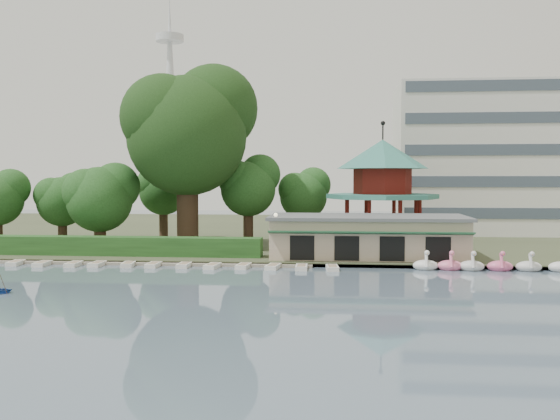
# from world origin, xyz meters

# --- Properties ---
(ground_plane) EXTENTS (220.00, 220.00, 0.00)m
(ground_plane) POSITION_xyz_m (0.00, 0.00, 0.00)
(ground_plane) COLOR slate
(ground_plane) RESTS_ON ground
(shore) EXTENTS (220.00, 70.00, 0.40)m
(shore) POSITION_xyz_m (0.00, 52.00, 0.20)
(shore) COLOR #424930
(shore) RESTS_ON ground
(embankment) EXTENTS (220.00, 0.60, 0.30)m
(embankment) POSITION_xyz_m (0.00, 17.30, 0.15)
(embankment) COLOR gray
(embankment) RESTS_ON ground
(dock) EXTENTS (34.00, 1.60, 0.24)m
(dock) POSITION_xyz_m (-12.00, 17.20, 0.12)
(dock) COLOR gray
(dock) RESTS_ON ground
(boathouse) EXTENTS (18.60, 9.39, 3.90)m
(boathouse) POSITION_xyz_m (10.00, 21.97, 2.37)
(boathouse) COLOR #BFA78F
(boathouse) RESTS_ON shore
(pavilion) EXTENTS (12.40, 12.40, 13.50)m
(pavilion) POSITION_xyz_m (12.00, 32.00, 7.48)
(pavilion) COLOR #BFA78F
(pavilion) RESTS_ON shore
(office_building) EXTENTS (38.00, 18.00, 20.00)m
(office_building) POSITION_xyz_m (32.67, 49.00, 9.73)
(office_building) COLOR silver
(office_building) RESTS_ON shore
(broadcast_tower) EXTENTS (8.00, 8.00, 96.00)m
(broadcast_tower) POSITION_xyz_m (-42.00, 140.00, 33.98)
(broadcast_tower) COLOR silver
(broadcast_tower) RESTS_ON ground
(hedge) EXTENTS (30.00, 2.00, 1.80)m
(hedge) POSITION_xyz_m (-15.00, 20.50, 1.30)
(hedge) COLOR #265420
(hedge) RESTS_ON shore
(lamp_post) EXTENTS (0.36, 0.36, 4.28)m
(lamp_post) POSITION_xyz_m (1.50, 19.00, 3.34)
(lamp_post) COLOR black
(lamp_post) RESTS_ON shore
(big_tree) EXTENTS (14.11, 13.14, 19.88)m
(big_tree) POSITION_xyz_m (-8.83, 28.21, 13.38)
(big_tree) COLOR #3A281C
(big_tree) RESTS_ON shore
(small_trees) EXTENTS (39.18, 16.50, 10.18)m
(small_trees) POSITION_xyz_m (-14.12, 30.76, 6.29)
(small_trees) COLOR #3A281C
(small_trees) RESTS_ON shore
(swan_boats) EXTENTS (13.44, 1.95, 1.92)m
(swan_boats) POSITION_xyz_m (20.08, 16.57, 0.40)
(swan_boats) COLOR white
(swan_boats) RESTS_ON ground
(moored_rowboats) EXTENTS (35.04, 2.75, 0.36)m
(moored_rowboats) POSITION_xyz_m (-10.19, 15.78, 0.18)
(moored_rowboats) COLOR white
(moored_rowboats) RESTS_ON ground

